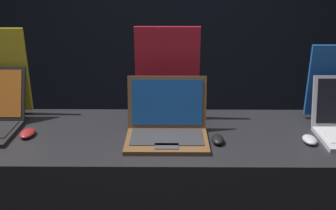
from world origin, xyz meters
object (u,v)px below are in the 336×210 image
laptop_middle (167,125)px  mouse_middle (218,139)px  mouse_back (310,140)px  mouse_front (28,133)px  promo_stand_middle (167,76)px

laptop_middle → mouse_middle: bearing=-12.4°
laptop_middle → mouse_back: size_ratio=3.86×
laptop_middle → mouse_middle: (0.24, -0.05, -0.05)m
laptop_middle → mouse_middle: laptop_middle is taller
mouse_front → laptop_middle: size_ratio=0.29×
mouse_front → laptop_middle: (0.67, -0.01, 0.05)m
mouse_front → promo_stand_middle: promo_stand_middle is taller
laptop_middle → promo_stand_middle: promo_stand_middle is taller
mouse_back → laptop_middle: bearing=175.7°
mouse_front → laptop_middle: bearing=-1.2°
mouse_middle → mouse_front: bearing=175.9°
promo_stand_middle → mouse_back: promo_stand_middle is taller
laptop_middle → promo_stand_middle: bearing=90.0°
mouse_front → promo_stand_middle: bearing=19.6°
mouse_middle → promo_stand_middle: (-0.24, 0.30, 0.22)m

